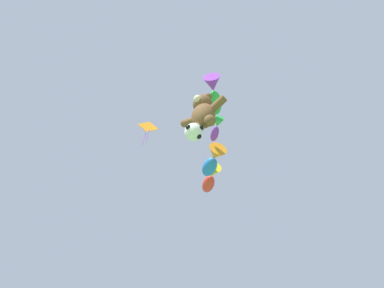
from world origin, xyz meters
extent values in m
ellipsoid|color=brown|center=(0.30, 5.54, 10.97)|extent=(1.15, 0.98, 1.40)
sphere|color=brown|center=(0.30, 5.54, 12.00)|extent=(0.96, 0.96, 0.96)
sphere|color=beige|center=(0.30, 5.13, 11.93)|extent=(0.40, 0.40, 0.40)
sphere|color=brown|center=(-0.04, 5.54, 12.38)|extent=(0.39, 0.39, 0.39)
cylinder|color=brown|center=(-0.53, 5.54, 11.21)|extent=(0.83, 0.37, 0.65)
sphere|color=brown|center=(-0.01, 5.54, 10.30)|extent=(0.52, 0.52, 0.52)
sphere|color=brown|center=(0.65, 5.54, 12.38)|extent=(0.39, 0.39, 0.39)
cylinder|color=brown|center=(1.14, 5.54, 11.21)|extent=(0.83, 0.37, 0.65)
sphere|color=brown|center=(0.62, 5.54, 10.30)|extent=(0.52, 0.52, 0.52)
sphere|color=white|center=(-0.16, 5.41, 9.95)|extent=(0.81, 0.81, 0.81)
sphere|color=black|center=(0.21, 5.41, 9.95)|extent=(0.23, 0.23, 0.23)
sphere|color=black|center=(-0.24, 5.66, 10.21)|extent=(0.23, 0.23, 0.23)
sphere|color=black|center=(-0.16, 5.04, 9.89)|extent=(0.23, 0.23, 0.23)
sphere|color=black|center=(0.02, 5.54, 9.65)|extent=(0.23, 0.23, 0.23)
ellipsoid|color=green|center=(0.45, 6.58, 13.46)|extent=(1.32, 1.64, 0.62)
cone|color=purple|center=(0.97, 5.56, 13.46)|extent=(1.18, 1.14, 0.91)
sphere|color=black|center=(0.24, 7.00, 13.63)|extent=(0.16, 0.16, 0.16)
ellipsoid|color=purple|center=(-0.67, 8.21, 13.27)|extent=(1.09, 1.07, 0.39)
cone|color=green|center=(-0.07, 7.64, 13.27)|extent=(0.83, 0.83, 0.58)
sphere|color=black|center=(-0.91, 8.45, 13.37)|extent=(0.10, 0.10, 0.10)
ellipsoid|color=blue|center=(-2.24, 9.96, 12.89)|extent=(1.76, 1.63, 0.76)
cone|color=orange|center=(-1.30, 9.25, 12.89)|extent=(1.34, 1.40, 1.12)
sphere|color=black|center=(-2.63, 10.25, 13.10)|extent=(0.20, 0.20, 0.20)
ellipsoid|color=red|center=(-3.39, 11.53, 13.20)|extent=(1.71, 1.67, 0.70)
cone|color=yellow|center=(-2.49, 10.70, 13.20)|extent=(1.33, 1.34, 1.02)
sphere|color=black|center=(-3.76, 11.87, 13.39)|extent=(0.18, 0.18, 0.18)
cube|color=orange|center=(-3.83, 5.75, 13.89)|extent=(0.81, 1.06, 1.31)
cylinder|color=purple|center=(-4.00, 5.79, 12.85)|extent=(0.03, 0.09, 1.26)
cylinder|color=purple|center=(-3.66, 5.73, 12.87)|extent=(0.03, 0.08, 1.21)
camera|label=1|loc=(3.66, 0.17, 1.08)|focal=24.00mm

